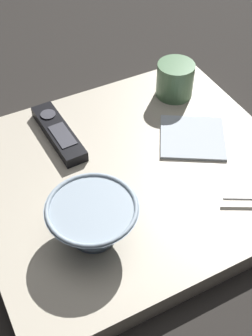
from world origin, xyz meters
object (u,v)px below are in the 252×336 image
cereal_bowl (93,219)px  tv_remote_near (58,133)px  folded_napkin (192,137)px  coffee_mug (175,80)px

cereal_bowl → tv_remote_near: cereal_bowl is taller
cereal_bowl → folded_napkin: cereal_bowl is taller
coffee_mug → folded_napkin: coffee_mug is taller
cereal_bowl → folded_napkin: 0.32m
tv_remote_near → folded_napkin: size_ratio=1.04×
coffee_mug → folded_napkin: (0.15, -0.05, -0.04)m
coffee_mug → folded_napkin: bearing=-16.8°
cereal_bowl → folded_napkin: bearing=114.1°
cereal_bowl → coffee_mug: coffee_mug is taller
cereal_bowl → coffee_mug: bearing=129.9°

